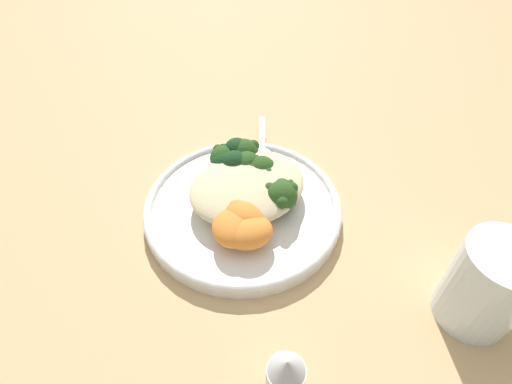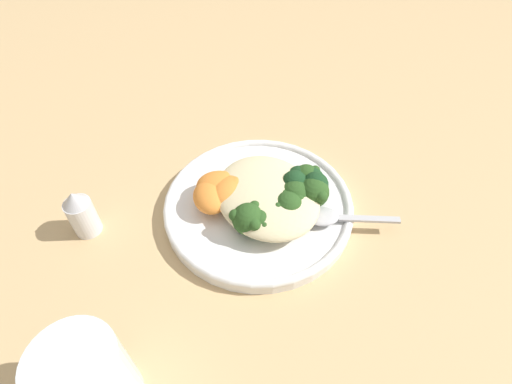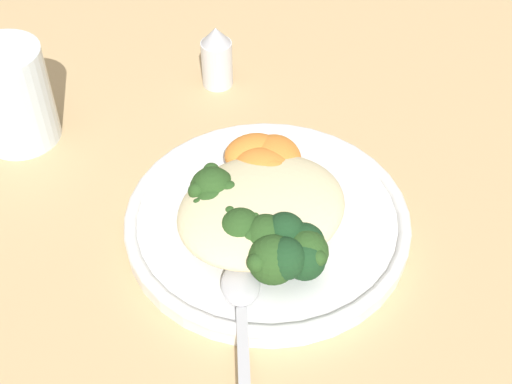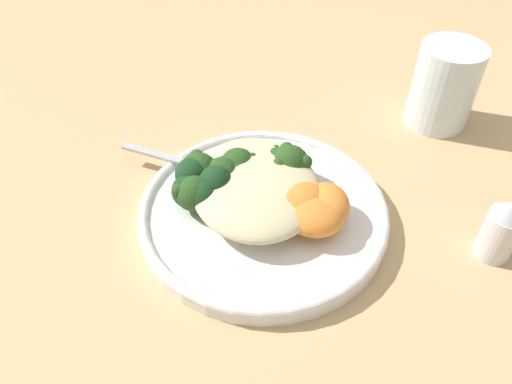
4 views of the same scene
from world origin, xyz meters
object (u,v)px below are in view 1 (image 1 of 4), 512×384
(broccoli_stalk_3, at_px, (257,175))
(sweet_potato_chunk_2, at_px, (243,216))
(broccoli_stalk_2, at_px, (258,191))
(water_glass, at_px, (487,286))
(broccoli_stalk_6, at_px, (225,166))
(spoon, at_px, (263,153))
(broccoli_stalk_0, at_px, (275,197))
(sweet_potato_chunk_1, at_px, (233,226))
(broccoli_stalk_1, at_px, (271,193))
(broccoli_stalk_5, at_px, (242,159))
(broccoli_stalk_4, at_px, (245,170))
(plate, at_px, (245,206))
(sweet_potato_chunk_0, at_px, (250,233))
(kale_tuft, at_px, (233,159))
(sweet_potato_chunk_3, at_px, (239,212))
(salt_shaker, at_px, (285,378))
(quinoa_mound, at_px, (247,186))

(broccoli_stalk_3, distance_m, sweet_potato_chunk_2, 0.07)
(broccoli_stalk_2, relative_size, water_glass, 1.03)
(broccoli_stalk_6, distance_m, spoon, 0.07)
(broccoli_stalk_0, bearing_deg, sweet_potato_chunk_1, -131.20)
(broccoli_stalk_1, bearing_deg, spoon, 91.76)
(water_glass, bearing_deg, broccoli_stalk_1, -66.75)
(broccoli_stalk_1, relative_size, spoon, 0.81)
(broccoli_stalk_2, relative_size, sweet_potato_chunk_2, 1.83)
(broccoli_stalk_5, height_order, spoon, broccoli_stalk_5)
(sweet_potato_chunk_1, bearing_deg, broccoli_stalk_2, -148.55)
(broccoli_stalk_2, distance_m, broccoli_stalk_4, 0.04)
(broccoli_stalk_4, height_order, broccoli_stalk_6, broccoli_stalk_4)
(plate, xyz_separation_m, sweet_potato_chunk_1, (0.04, 0.04, 0.03))
(sweet_potato_chunk_0, height_order, kale_tuft, kale_tuft)
(sweet_potato_chunk_0, distance_m, sweet_potato_chunk_2, 0.03)
(broccoli_stalk_2, distance_m, spoon, 0.09)
(broccoli_stalk_2, bearing_deg, broccoli_stalk_3, 78.24)
(sweet_potato_chunk_3, xyz_separation_m, kale_tuft, (-0.04, -0.09, 0.00))
(sweet_potato_chunk_0, distance_m, kale_tuft, 0.13)
(broccoli_stalk_6, bearing_deg, broccoli_stalk_4, -123.01)
(broccoli_stalk_0, xyz_separation_m, broccoli_stalk_3, (-0.00, -0.05, -0.00))
(sweet_potato_chunk_1, bearing_deg, kale_tuft, -120.04)
(broccoli_stalk_3, height_order, sweet_potato_chunk_3, broccoli_stalk_3)
(broccoli_stalk_2, xyz_separation_m, sweet_potato_chunk_3, (0.04, 0.02, 0.01))
(spoon, xyz_separation_m, salt_shaker, (0.16, 0.28, 0.01))
(quinoa_mound, distance_m, broccoli_stalk_1, 0.03)
(broccoli_stalk_4, bearing_deg, spoon, -4.49)
(sweet_potato_chunk_1, height_order, spoon, sweet_potato_chunk_1)
(broccoli_stalk_2, xyz_separation_m, sweet_potato_chunk_1, (0.06, 0.04, 0.00))
(broccoli_stalk_5, distance_m, broccoli_stalk_6, 0.03)
(sweet_potato_chunk_0, bearing_deg, plate, -116.04)
(broccoli_stalk_6, xyz_separation_m, sweet_potato_chunk_1, (0.04, 0.10, -0.00))
(spoon, bearing_deg, sweet_potato_chunk_0, 173.97)
(quinoa_mound, bearing_deg, broccoli_stalk_4, -114.99)
(plate, relative_size, broccoli_stalk_2, 2.39)
(broccoli_stalk_6, xyz_separation_m, spoon, (-0.07, -0.01, -0.01))
(broccoli_stalk_3, relative_size, sweet_potato_chunk_0, 1.80)
(broccoli_stalk_6, bearing_deg, sweet_potato_chunk_3, -177.44)
(broccoli_stalk_1, relative_size, broccoli_stalk_3, 0.93)
(broccoli_stalk_5, xyz_separation_m, salt_shaker, (0.12, 0.27, -0.00))
(salt_shaker, bearing_deg, broccoli_stalk_5, -113.45)
(broccoli_stalk_2, bearing_deg, broccoli_stalk_4, 102.79)
(broccoli_stalk_4, bearing_deg, broccoli_stalk_0, -121.96)
(broccoli_stalk_6, bearing_deg, salt_shaker, -177.99)
(sweet_potato_chunk_0, xyz_separation_m, sweet_potato_chunk_1, (0.01, -0.02, 0.00))
(sweet_potato_chunk_1, relative_size, water_glass, 0.59)
(kale_tuft, relative_size, spoon, 0.54)
(plate, distance_m, broccoli_stalk_0, 0.05)
(broccoli_stalk_4, bearing_deg, broccoli_stalk_5, 31.12)
(sweet_potato_chunk_0, relative_size, water_glass, 0.53)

